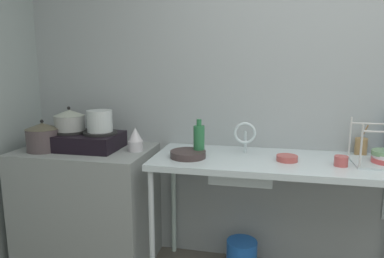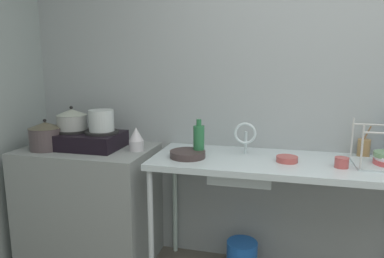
{
  "view_description": "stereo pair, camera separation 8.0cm",
  "coord_description": "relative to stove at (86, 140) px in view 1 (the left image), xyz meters",
  "views": [
    {
      "loc": [
        -0.49,
        -0.95,
        1.5
      ],
      "look_at": [
        -0.98,
        1.3,
        1.07
      ],
      "focal_mm": 32.57,
      "sensor_mm": 36.0,
      "label": 1
    },
    {
      "loc": [
        -0.42,
        -0.93,
        1.5
      ],
      "look_at": [
        -0.98,
        1.3,
        1.07
      ],
      "focal_mm": 32.57,
      "sensor_mm": 36.0,
      "label": 2
    }
  ],
  "objects": [
    {
      "name": "counter_sink",
      "position": [
        1.37,
        0.0,
        -0.13
      ],
      "size": [
        1.66,
        0.62,
        0.89
      ],
      "color": "silver",
      "rests_on": "ground"
    },
    {
      "name": "sink_basin",
      "position": [
        1.14,
        -0.05,
        -0.13
      ],
      "size": [
        0.39,
        0.31,
        0.13
      ],
      "primitive_type": "cube",
      "color": "silver",
      "rests_on": "counter_sink"
    },
    {
      "name": "pot_on_left_burner",
      "position": [
        -0.12,
        0.0,
        0.15
      ],
      "size": [
        0.22,
        0.22,
        0.18
      ],
      "color": "#989C99",
      "rests_on": "stove"
    },
    {
      "name": "counter_concrete",
      "position": [
        -0.01,
        0.0,
        -0.51
      ],
      "size": [
        0.95,
        0.62,
        0.89
      ],
      "primitive_type": "cube",
      "color": "gray",
      "rests_on": "ground"
    },
    {
      "name": "stove",
      "position": [
        0.0,
        0.0,
        0.0
      ],
      "size": [
        0.5,
        0.35,
        0.13
      ],
      "color": "black",
      "rests_on": "counter_concrete"
    },
    {
      "name": "utensil_jar",
      "position": [
        1.92,
        0.25,
        -0.01
      ],
      "size": [
        0.08,
        0.08,
        0.21
      ],
      "color": "#9A7749",
      "rests_on": "counter_sink"
    },
    {
      "name": "bucket_on_floor",
      "position": [
        1.14,
        0.08,
        -0.83
      ],
      "size": [
        0.22,
        0.22,
        0.25
      ],
      "primitive_type": "cylinder",
      "color": "blue",
      "rests_on": "ground"
    },
    {
      "name": "bottle_by_sink",
      "position": [
        0.84,
        -0.02,
        0.04
      ],
      "size": [
        0.07,
        0.07,
        0.25
      ],
      "color": "#276B3E",
      "rests_on": "counter_sink"
    },
    {
      "name": "wall_back",
      "position": [
        1.77,
        0.36,
        0.42
      ],
      "size": [
        5.48,
        0.1,
        2.75
      ],
      "primitive_type": "cube",
      "color": "#939B9D",
      "rests_on": "ground"
    },
    {
      "name": "small_bowl_on_drainboard",
      "position": [
        1.42,
        -0.02,
        -0.05
      ],
      "size": [
        0.13,
        0.13,
        0.04
      ],
      "primitive_type": "cylinder",
      "color": "#B04C49",
      "rests_on": "counter_sink"
    },
    {
      "name": "pot_beside_stove",
      "position": [
        -0.27,
        -0.11,
        0.04
      ],
      "size": [
        0.23,
        0.23,
        0.22
      ],
      "color": "#4A3F42",
      "rests_on": "counter_concrete"
    },
    {
      "name": "faucet",
      "position": [
        1.14,
        0.08,
        0.08
      ],
      "size": [
        0.15,
        0.08,
        0.23
      ],
      "color": "silver",
      "rests_on": "counter_sink"
    },
    {
      "name": "frying_pan",
      "position": [
        0.78,
        -0.08,
        -0.04
      ],
      "size": [
        0.24,
        0.24,
        0.04
      ],
      "primitive_type": "cylinder",
      "color": "#3B2F2F",
      "rests_on": "counter_sink"
    },
    {
      "name": "cup_by_rack",
      "position": [
        1.73,
        -0.07,
        -0.03
      ],
      "size": [
        0.08,
        0.08,
        0.06
      ],
      "primitive_type": "cylinder",
      "color": "#B24C4B",
      "rests_on": "counter_sink"
    },
    {
      "name": "percolator",
      "position": [
        0.38,
        0.01,
        0.02
      ],
      "size": [
        0.11,
        0.11,
        0.17
      ],
      "color": "silver",
      "rests_on": "counter_concrete"
    },
    {
      "name": "pot_on_right_burner",
      "position": [
        0.12,
        0.0,
        0.15
      ],
      "size": [
        0.18,
        0.18,
        0.15
      ],
      "color": "silver",
      "rests_on": "stove"
    }
  ]
}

